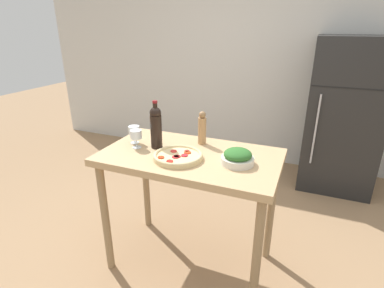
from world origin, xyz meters
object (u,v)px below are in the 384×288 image
at_px(refrigerator, 343,116).
at_px(wine_bottle, 156,126).
at_px(homemade_pizza, 178,156).
at_px(wine_glass_near, 136,135).
at_px(pepper_mill, 202,128).
at_px(wine_glass_far, 134,131).
at_px(salad_bowl, 238,157).

xyz_separation_m(refrigerator, wine_bottle, (-1.33, -1.80, 0.26)).
bearing_deg(homemade_pizza, wine_glass_near, 169.57).
bearing_deg(wine_bottle, homemade_pizza, -29.17).
bearing_deg(wine_bottle, wine_glass_near, -155.03).
relative_size(wine_bottle, pepper_mill, 1.38).
height_order(wine_bottle, pepper_mill, wine_bottle).
xyz_separation_m(wine_bottle, wine_glass_near, (-0.13, -0.06, -0.06)).
xyz_separation_m(wine_glass_near, wine_glass_far, (-0.06, 0.07, 0.00)).
height_order(wine_glass_far, homemade_pizza, wine_glass_far).
relative_size(wine_glass_near, salad_bowl, 0.63).
height_order(wine_glass_near, salad_bowl, wine_glass_near).
height_order(wine_glass_near, pepper_mill, pepper_mill).
bearing_deg(refrigerator, homemade_pizza, -119.89).
distance_m(refrigerator, wine_bottle, 2.25).
distance_m(wine_glass_far, pepper_mill, 0.50).
distance_m(wine_glass_far, salad_bowl, 0.80).
xyz_separation_m(salad_bowl, homemade_pizza, (-0.38, -0.07, -0.03)).
relative_size(pepper_mill, salad_bowl, 1.18).
distance_m(wine_bottle, pepper_mill, 0.34).
bearing_deg(pepper_mill, wine_glass_far, -159.17).
height_order(wine_bottle, wine_glass_far, wine_bottle).
xyz_separation_m(wine_glass_near, salad_bowl, (0.74, 0.01, -0.05)).
xyz_separation_m(refrigerator, homemade_pizza, (-1.10, -1.92, 0.12)).
bearing_deg(wine_glass_near, refrigerator, 51.82).
distance_m(wine_bottle, homemade_pizza, 0.29).
distance_m(wine_glass_far, homemade_pizza, 0.45).
relative_size(refrigerator, pepper_mill, 6.71).
relative_size(refrigerator, wine_glass_near, 12.61).
distance_m(pepper_mill, homemade_pizza, 0.33).
distance_m(refrigerator, wine_glass_far, 2.35).
bearing_deg(wine_bottle, pepper_mill, 34.52).
height_order(refrigerator, wine_bottle, refrigerator).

